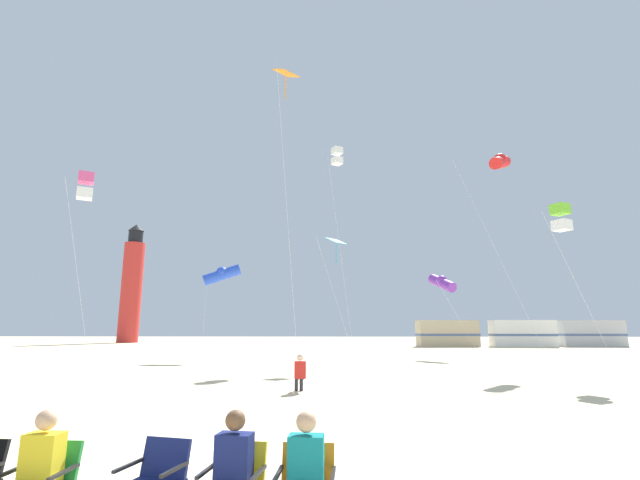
{
  "coord_description": "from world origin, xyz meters",
  "views": [
    {
      "loc": [
        2.26,
        -7.0,
        1.95
      ],
      "look_at": [
        1.65,
        8.67,
        5.07
      ],
      "focal_mm": 24.94,
      "sensor_mm": 36.0,
      "label": 1
    }
  ],
  "objects_px": {
    "kite_flyer_standing": "(300,372)",
    "camp_chair_green": "(44,479)",
    "lighthouse_distant": "(132,286)",
    "rv_van_tan": "(447,334)",
    "spectator_yellow_chair": "(231,472)",
    "kite_tube_violet": "(442,282)",
    "kite_tube_scarlet": "(500,162)",
    "kite_diamond_cyan": "(336,245)",
    "camp_chair_navy": "(157,475)",
    "kite_box_lime": "(561,218)",
    "rv_van_white": "(522,334)",
    "spectator_green_chair": "(35,471)",
    "kite_box_rainbow": "(85,186)",
    "kite_diamond_orange": "(286,86)",
    "camp_chair_yellow": "(235,480)",
    "spectator_orange_chair": "(305,474)",
    "kite_box_white": "(337,156)",
    "kite_tube_blue": "(222,274)",
    "rv_van_silver": "(590,334)"
  },
  "relations": [
    {
      "from": "kite_diamond_orange",
      "to": "rv_van_tan",
      "type": "bearing_deg",
      "value": 67.05
    },
    {
      "from": "camp_chair_green",
      "to": "spectator_orange_chair",
      "type": "distance_m",
      "value": 2.59
    },
    {
      "from": "kite_diamond_orange",
      "to": "rv_van_tan",
      "type": "height_order",
      "value": "kite_diamond_orange"
    },
    {
      "from": "camp_chair_green",
      "to": "spectator_yellow_chair",
      "type": "height_order",
      "value": "spectator_yellow_chair"
    },
    {
      "from": "kite_flyer_standing",
      "to": "kite_diamond_orange",
      "type": "distance_m",
      "value": 11.51
    },
    {
      "from": "camp_chair_navy",
      "to": "kite_box_lime",
      "type": "distance_m",
      "value": 18.85
    },
    {
      "from": "camp_chair_navy",
      "to": "kite_diamond_orange",
      "type": "xyz_separation_m",
      "value": [
        -0.24,
        12.0,
        11.34
      ]
    },
    {
      "from": "kite_box_lime",
      "to": "kite_diamond_orange",
      "type": "bearing_deg",
      "value": -171.08
    },
    {
      "from": "spectator_green_chair",
      "to": "kite_diamond_cyan",
      "type": "bearing_deg",
      "value": 82.57
    },
    {
      "from": "kite_flyer_standing",
      "to": "kite_box_white",
      "type": "bearing_deg",
      "value": -106.36
    },
    {
      "from": "kite_flyer_standing",
      "to": "kite_tube_scarlet",
      "type": "relative_size",
      "value": 0.1
    },
    {
      "from": "kite_flyer_standing",
      "to": "camp_chair_green",
      "type": "bearing_deg",
      "value": 69.24
    },
    {
      "from": "camp_chair_yellow",
      "to": "kite_tube_violet",
      "type": "xyz_separation_m",
      "value": [
        8.29,
        26.44,
        4.58
      ]
    },
    {
      "from": "spectator_yellow_chair",
      "to": "kite_tube_violet",
      "type": "xyz_separation_m",
      "value": [
        8.31,
        26.58,
        4.46
      ]
    },
    {
      "from": "camp_chair_yellow",
      "to": "lighthouse_distant",
      "type": "xyz_separation_m",
      "value": [
        -28.12,
        57.17,
        7.34
      ]
    },
    {
      "from": "kite_tube_violet",
      "to": "kite_tube_blue",
      "type": "distance_m",
      "value": 15.04
    },
    {
      "from": "kite_tube_violet",
      "to": "lighthouse_distant",
      "type": "bearing_deg",
      "value": 139.84
    },
    {
      "from": "kite_flyer_standing",
      "to": "rv_van_silver",
      "type": "bearing_deg",
      "value": -139.47
    },
    {
      "from": "spectator_yellow_chair",
      "to": "rv_van_white",
      "type": "height_order",
      "value": "rv_van_white"
    },
    {
      "from": "kite_diamond_cyan",
      "to": "lighthouse_distant",
      "type": "xyz_separation_m",
      "value": [
        -29.09,
        38.7,
        1.55
      ]
    },
    {
      "from": "kite_box_rainbow",
      "to": "kite_tube_blue",
      "type": "relative_size",
      "value": 1.39
    },
    {
      "from": "kite_box_rainbow",
      "to": "rv_van_tan",
      "type": "height_order",
      "value": "kite_box_rainbow"
    },
    {
      "from": "kite_box_lime",
      "to": "lighthouse_distant",
      "type": "bearing_deg",
      "value": 131.76
    },
    {
      "from": "spectator_green_chair",
      "to": "kite_box_rainbow",
      "type": "distance_m",
      "value": 17.04
    },
    {
      "from": "kite_tube_violet",
      "to": "kite_diamond_orange",
      "type": "height_order",
      "value": "kite_diamond_orange"
    },
    {
      "from": "camp_chair_yellow",
      "to": "kite_box_lime",
      "type": "bearing_deg",
      "value": 59.95
    },
    {
      "from": "camp_chair_yellow",
      "to": "kite_diamond_orange",
      "type": "distance_m",
      "value": 16.62
    },
    {
      "from": "kite_tube_violet",
      "to": "rv_van_white",
      "type": "distance_m",
      "value": 22.2
    },
    {
      "from": "lighthouse_distant",
      "to": "rv_van_tan",
      "type": "height_order",
      "value": "lighthouse_distant"
    },
    {
      "from": "spectator_green_chair",
      "to": "rv_van_white",
      "type": "relative_size",
      "value": 0.18
    },
    {
      "from": "kite_tube_scarlet",
      "to": "kite_diamond_cyan",
      "type": "height_order",
      "value": "kite_tube_scarlet"
    },
    {
      "from": "kite_box_lime",
      "to": "kite_diamond_cyan",
      "type": "height_order",
      "value": "kite_box_lime"
    },
    {
      "from": "kite_tube_violet",
      "to": "lighthouse_distant",
      "type": "relative_size",
      "value": 0.34
    },
    {
      "from": "camp_chair_navy",
      "to": "kite_flyer_standing",
      "type": "distance_m",
      "value": 9.65
    },
    {
      "from": "kite_tube_violet",
      "to": "kite_diamond_cyan",
      "type": "distance_m",
      "value": 10.9
    },
    {
      "from": "kite_tube_scarlet",
      "to": "kite_box_white",
      "type": "height_order",
      "value": "kite_box_white"
    },
    {
      "from": "lighthouse_distant",
      "to": "kite_diamond_cyan",
      "type": "bearing_deg",
      "value": -53.08
    },
    {
      "from": "kite_diamond_cyan",
      "to": "kite_diamond_orange",
      "type": "relative_size",
      "value": 0.53
    },
    {
      "from": "spectator_yellow_chair",
      "to": "spectator_orange_chair",
      "type": "height_order",
      "value": "same"
    },
    {
      "from": "kite_tube_scarlet",
      "to": "rv_van_tan",
      "type": "xyz_separation_m",
      "value": [
        2.35,
        24.9,
        -10.1
      ]
    },
    {
      "from": "spectator_green_chair",
      "to": "kite_diamond_cyan",
      "type": "distance_m",
      "value": 19.71
    },
    {
      "from": "spectator_orange_chair",
      "to": "kite_box_rainbow",
      "type": "bearing_deg",
      "value": 130.44
    },
    {
      "from": "camp_chair_green",
      "to": "rv_van_silver",
      "type": "xyz_separation_m",
      "value": [
        30.36,
        45.76,
        0.89
      ]
    },
    {
      "from": "kite_tube_scarlet",
      "to": "rv_van_tan",
      "type": "relative_size",
      "value": 1.84
    },
    {
      "from": "camp_chair_yellow",
      "to": "kite_diamond_orange",
      "type": "height_order",
      "value": "kite_diamond_orange"
    },
    {
      "from": "spectator_yellow_chair",
      "to": "kite_flyer_standing",
      "type": "xyz_separation_m",
      "value": [
        -0.17,
        9.88,
        0.0
      ]
    },
    {
      "from": "kite_flyer_standing",
      "to": "rv_van_white",
      "type": "distance_m",
      "value": 40.53
    },
    {
      "from": "kite_tube_violet",
      "to": "camp_chair_green",
      "type": "bearing_deg",
      "value": -111.01
    },
    {
      "from": "spectator_yellow_chair",
      "to": "kite_box_rainbow",
      "type": "distance_m",
      "value": 17.94
    },
    {
      "from": "camp_chair_green",
      "to": "kite_flyer_standing",
      "type": "distance_m",
      "value": 9.94
    }
  ]
}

